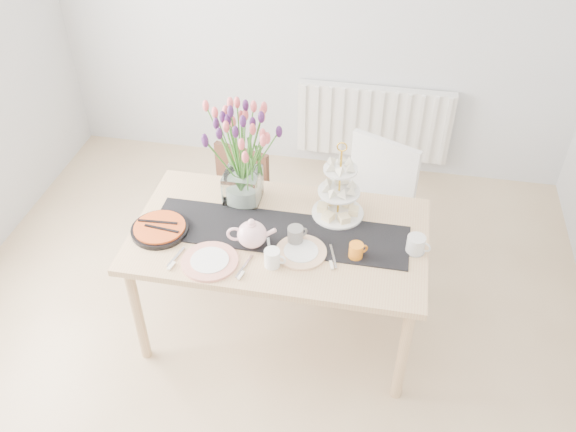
% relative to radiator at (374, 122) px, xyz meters
% --- Properties ---
extents(room_shell, '(4.50, 4.50, 4.50)m').
position_rel_radiator_xyz_m(room_shell, '(-0.50, -2.19, 0.85)').
color(room_shell, tan).
rests_on(room_shell, ground).
extents(radiator, '(1.20, 0.08, 0.60)m').
position_rel_radiator_xyz_m(radiator, '(0.00, 0.00, 0.00)').
color(radiator, white).
rests_on(radiator, room_shell).
extents(dining_table, '(1.60, 0.90, 0.75)m').
position_rel_radiator_xyz_m(dining_table, '(-0.40, -1.77, 0.22)').
color(dining_table, tan).
rests_on(dining_table, ground).
extents(chair_brown, '(0.48, 0.48, 0.78)m').
position_rel_radiator_xyz_m(chair_brown, '(-0.82, -1.14, -0.00)').
color(chair_brown, '#391F14').
rests_on(chair_brown, ground).
extents(chair_white, '(0.61, 0.61, 0.93)m').
position_rel_radiator_xyz_m(chair_white, '(0.07, -1.12, 0.09)').
color(chair_white, silver).
rests_on(chair_white, ground).
extents(table_runner, '(1.40, 0.35, 0.01)m').
position_rel_radiator_xyz_m(table_runner, '(-0.40, -1.77, 0.30)').
color(table_runner, black).
rests_on(table_runner, dining_table).
extents(tulip_vase, '(0.72, 0.72, 0.62)m').
position_rel_radiator_xyz_m(tulip_vase, '(-0.66, -1.53, 0.70)').
color(tulip_vase, silver).
rests_on(tulip_vase, dining_table).
extents(cake_stand, '(0.29, 0.29, 0.43)m').
position_rel_radiator_xyz_m(cake_stand, '(-0.10, -1.56, 0.42)').
color(cake_stand, gold).
rests_on(cake_stand, dining_table).
extents(teapot, '(0.28, 0.24, 0.17)m').
position_rel_radiator_xyz_m(teapot, '(-0.52, -1.90, 0.38)').
color(teapot, white).
rests_on(teapot, dining_table).
extents(cream_jug, '(0.12, 0.12, 0.10)m').
position_rel_radiator_xyz_m(cream_jug, '(0.33, -1.78, 0.35)').
color(cream_jug, silver).
rests_on(cream_jug, dining_table).
extents(tart_tin, '(0.31, 0.31, 0.04)m').
position_rel_radiator_xyz_m(tart_tin, '(-1.04, -1.88, 0.32)').
color(tart_tin, black).
rests_on(tart_tin, dining_table).
extents(mug_grey, '(0.12, 0.12, 0.10)m').
position_rel_radiator_xyz_m(mug_grey, '(-0.30, -1.83, 0.35)').
color(mug_grey, slate).
rests_on(mug_grey, dining_table).
extents(mug_white, '(0.09, 0.09, 0.10)m').
position_rel_radiator_xyz_m(mug_white, '(-0.38, -2.02, 0.35)').
color(mug_white, white).
rests_on(mug_white, dining_table).
extents(mug_orange, '(0.10, 0.10, 0.09)m').
position_rel_radiator_xyz_m(mug_orange, '(0.03, -1.89, 0.34)').
color(mug_orange, orange).
rests_on(mug_orange, dining_table).
extents(plate_left, '(0.36, 0.36, 0.02)m').
position_rel_radiator_xyz_m(plate_left, '(-0.70, -2.06, 0.31)').
color(plate_left, silver).
rests_on(plate_left, dining_table).
extents(plate_right, '(0.34, 0.34, 0.01)m').
position_rel_radiator_xyz_m(plate_right, '(-0.25, -1.91, 0.31)').
color(plate_right, white).
rests_on(plate_right, dining_table).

